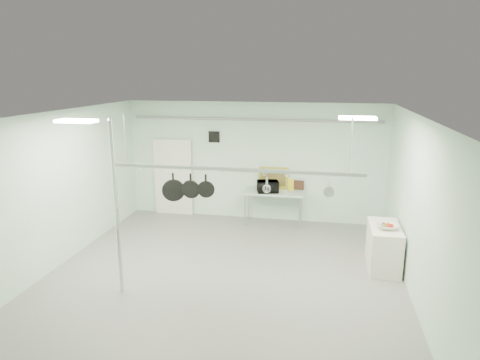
% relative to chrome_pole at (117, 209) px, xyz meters
% --- Properties ---
extents(floor, '(8.00, 8.00, 0.00)m').
position_rel_chrome_pole_xyz_m(floor, '(1.70, 0.60, -1.60)').
color(floor, gray).
rests_on(floor, ground).
extents(ceiling, '(7.00, 8.00, 0.02)m').
position_rel_chrome_pole_xyz_m(ceiling, '(1.70, 0.60, 1.59)').
color(ceiling, silver).
rests_on(ceiling, back_wall).
extents(back_wall, '(7.00, 0.02, 3.20)m').
position_rel_chrome_pole_xyz_m(back_wall, '(1.70, 4.59, 0.00)').
color(back_wall, silver).
rests_on(back_wall, floor).
extents(right_wall, '(0.02, 8.00, 3.20)m').
position_rel_chrome_pole_xyz_m(right_wall, '(5.19, 0.60, 0.00)').
color(right_wall, silver).
rests_on(right_wall, floor).
extents(door, '(1.10, 0.10, 2.20)m').
position_rel_chrome_pole_xyz_m(door, '(-0.60, 4.54, -0.55)').
color(door, silver).
rests_on(door, floor).
extents(wall_vent, '(0.30, 0.04, 0.30)m').
position_rel_chrome_pole_xyz_m(wall_vent, '(0.60, 4.57, 0.65)').
color(wall_vent, black).
rests_on(wall_vent, back_wall).
extents(conduit_pipe, '(6.60, 0.07, 0.07)m').
position_rel_chrome_pole_xyz_m(conduit_pipe, '(1.70, 4.50, 1.15)').
color(conduit_pipe, gray).
rests_on(conduit_pipe, back_wall).
extents(chrome_pole, '(0.08, 0.08, 3.20)m').
position_rel_chrome_pole_xyz_m(chrome_pole, '(0.00, 0.00, 0.00)').
color(chrome_pole, silver).
rests_on(chrome_pole, floor).
extents(prep_table, '(1.60, 0.70, 0.91)m').
position_rel_chrome_pole_xyz_m(prep_table, '(2.30, 4.20, -0.77)').
color(prep_table, '#A3C0AF').
rests_on(prep_table, floor).
extents(side_cabinet, '(0.60, 1.20, 0.90)m').
position_rel_chrome_pole_xyz_m(side_cabinet, '(4.85, 2.00, -1.15)').
color(side_cabinet, silver).
rests_on(side_cabinet, floor).
extents(pot_rack, '(4.80, 0.06, 1.00)m').
position_rel_chrome_pole_xyz_m(pot_rack, '(1.90, 0.90, 0.63)').
color(pot_rack, '#B7B7BC').
rests_on(pot_rack, ceiling).
extents(light_panel_left, '(0.65, 0.30, 0.05)m').
position_rel_chrome_pole_xyz_m(light_panel_left, '(-0.50, -0.20, 1.56)').
color(light_panel_left, white).
rests_on(light_panel_left, ceiling).
extents(light_panel_right, '(0.65, 0.30, 0.05)m').
position_rel_chrome_pole_xyz_m(light_panel_right, '(4.10, 1.20, 1.56)').
color(light_panel_right, white).
rests_on(light_panel_right, ceiling).
extents(microwave, '(0.62, 0.49, 0.30)m').
position_rel_chrome_pole_xyz_m(microwave, '(2.16, 4.09, -0.54)').
color(microwave, black).
rests_on(microwave, prep_table).
extents(coffee_canister, '(0.15, 0.15, 0.20)m').
position_rel_chrome_pole_xyz_m(coffee_canister, '(2.32, 4.11, -0.60)').
color(coffee_canister, silver).
rests_on(coffee_canister, prep_table).
extents(painting_large, '(0.79, 0.18, 0.58)m').
position_rel_chrome_pole_xyz_m(painting_large, '(2.25, 4.50, -0.41)').
color(painting_large, gold).
rests_on(painting_large, prep_table).
extents(painting_small, '(0.30, 0.10, 0.25)m').
position_rel_chrome_pole_xyz_m(painting_small, '(2.92, 4.50, -0.57)').
color(painting_small, '#351C12').
rests_on(painting_small, prep_table).
extents(fruit_bowl, '(0.43, 0.43, 0.10)m').
position_rel_chrome_pole_xyz_m(fruit_bowl, '(4.86, 1.86, -0.65)').
color(fruit_bowl, silver).
rests_on(fruit_bowl, side_cabinet).
extents(skillet_left, '(0.43, 0.19, 0.58)m').
position_rel_chrome_pole_xyz_m(skillet_left, '(0.74, 0.90, 0.20)').
color(skillet_left, black).
rests_on(skillet_left, pot_rack).
extents(skillet_mid, '(0.36, 0.07, 0.49)m').
position_rel_chrome_pole_xyz_m(skillet_mid, '(1.09, 0.90, 0.24)').
color(skillet_mid, black).
rests_on(skillet_mid, pot_rack).
extents(skillet_right, '(0.33, 0.10, 0.46)m').
position_rel_chrome_pole_xyz_m(skillet_right, '(1.39, 0.90, 0.25)').
color(skillet_right, black).
rests_on(skillet_right, pot_rack).
extents(whisk, '(0.16, 0.16, 0.31)m').
position_rel_chrome_pole_xyz_m(whisk, '(2.54, 0.90, 0.33)').
color(whisk, silver).
rests_on(whisk, pot_rack).
extents(grater, '(0.10, 0.05, 0.25)m').
position_rel_chrome_pole_xyz_m(grater, '(2.99, 0.90, 0.36)').
color(grater, yellow).
rests_on(grater, pot_rack).
extents(saucepan, '(0.21, 0.14, 0.33)m').
position_rel_chrome_pole_xyz_m(saucepan, '(3.67, 0.90, 0.32)').
color(saucepan, silver).
rests_on(saucepan, pot_rack).
extents(fruit_cluster, '(0.24, 0.24, 0.09)m').
position_rel_chrome_pole_xyz_m(fruit_cluster, '(4.86, 1.86, -0.61)').
color(fruit_cluster, '#B21710').
rests_on(fruit_cluster, fruit_bowl).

